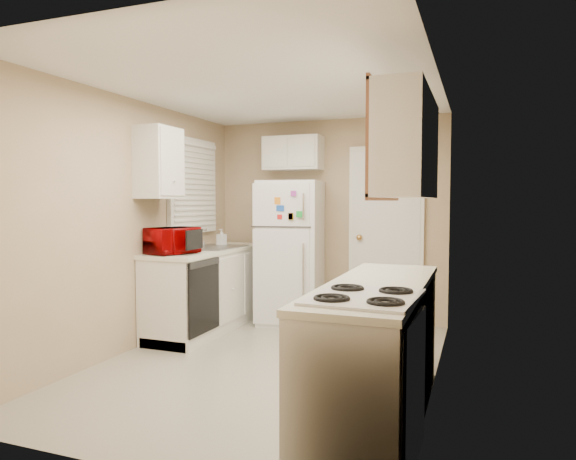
% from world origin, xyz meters
% --- Properties ---
extents(floor, '(3.80, 3.80, 0.00)m').
position_xyz_m(floor, '(0.00, 0.00, 0.00)').
color(floor, '#AEA997').
rests_on(floor, ground).
extents(ceiling, '(3.80, 3.80, 0.00)m').
position_xyz_m(ceiling, '(0.00, 0.00, 2.40)').
color(ceiling, white).
rests_on(ceiling, floor).
extents(wall_left, '(3.80, 3.80, 0.00)m').
position_xyz_m(wall_left, '(-1.40, 0.00, 1.20)').
color(wall_left, tan).
rests_on(wall_left, floor).
extents(wall_right, '(3.80, 3.80, 0.00)m').
position_xyz_m(wall_right, '(1.40, 0.00, 1.20)').
color(wall_right, tan).
rests_on(wall_right, floor).
extents(wall_back, '(2.80, 2.80, 0.00)m').
position_xyz_m(wall_back, '(0.00, 1.90, 1.20)').
color(wall_back, tan).
rests_on(wall_back, floor).
extents(wall_front, '(2.80, 2.80, 0.00)m').
position_xyz_m(wall_front, '(0.00, -1.90, 1.20)').
color(wall_front, tan).
rests_on(wall_front, floor).
extents(left_counter, '(0.60, 1.80, 0.90)m').
position_xyz_m(left_counter, '(-1.10, 0.90, 0.45)').
color(left_counter, silver).
rests_on(left_counter, floor).
extents(dishwasher, '(0.03, 0.58, 0.72)m').
position_xyz_m(dishwasher, '(-0.81, 0.30, 0.49)').
color(dishwasher, black).
rests_on(dishwasher, floor).
extents(sink, '(0.54, 0.74, 0.16)m').
position_xyz_m(sink, '(-1.10, 1.05, 0.86)').
color(sink, gray).
rests_on(sink, left_counter).
extents(microwave, '(0.53, 0.40, 0.32)m').
position_xyz_m(microwave, '(-1.15, 0.29, 1.05)').
color(microwave, '#870001').
rests_on(microwave, left_counter).
extents(soap_bottle, '(0.10, 0.11, 0.20)m').
position_xyz_m(soap_bottle, '(-1.15, 1.33, 1.00)').
color(soap_bottle, silver).
rests_on(soap_bottle, left_counter).
extents(window_blinds, '(0.10, 0.98, 1.08)m').
position_xyz_m(window_blinds, '(-1.36, 1.05, 1.60)').
color(window_blinds, silver).
rests_on(window_blinds, wall_left).
extents(upper_cabinet_left, '(0.30, 0.45, 0.70)m').
position_xyz_m(upper_cabinet_left, '(-1.25, 0.22, 1.80)').
color(upper_cabinet_left, silver).
rests_on(upper_cabinet_left, wall_left).
extents(refrigerator, '(0.75, 0.74, 1.66)m').
position_xyz_m(refrigerator, '(-0.34, 1.52, 0.83)').
color(refrigerator, silver).
rests_on(refrigerator, floor).
extents(cabinet_over_fridge, '(0.70, 0.30, 0.40)m').
position_xyz_m(cabinet_over_fridge, '(-0.40, 1.75, 2.00)').
color(cabinet_over_fridge, silver).
rests_on(cabinet_over_fridge, wall_back).
extents(interior_door, '(0.86, 0.06, 2.08)m').
position_xyz_m(interior_door, '(0.70, 1.86, 1.02)').
color(interior_door, silver).
rests_on(interior_door, floor).
extents(right_counter, '(0.60, 2.00, 0.90)m').
position_xyz_m(right_counter, '(1.10, -0.80, 0.45)').
color(right_counter, silver).
rests_on(right_counter, floor).
extents(stove, '(0.58, 0.71, 0.83)m').
position_xyz_m(stove, '(1.14, -1.35, 0.41)').
color(stove, silver).
rests_on(stove, floor).
extents(upper_cabinet_right, '(0.30, 1.20, 0.70)m').
position_xyz_m(upper_cabinet_right, '(1.25, -0.50, 1.80)').
color(upper_cabinet_right, silver).
rests_on(upper_cabinet_right, wall_right).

